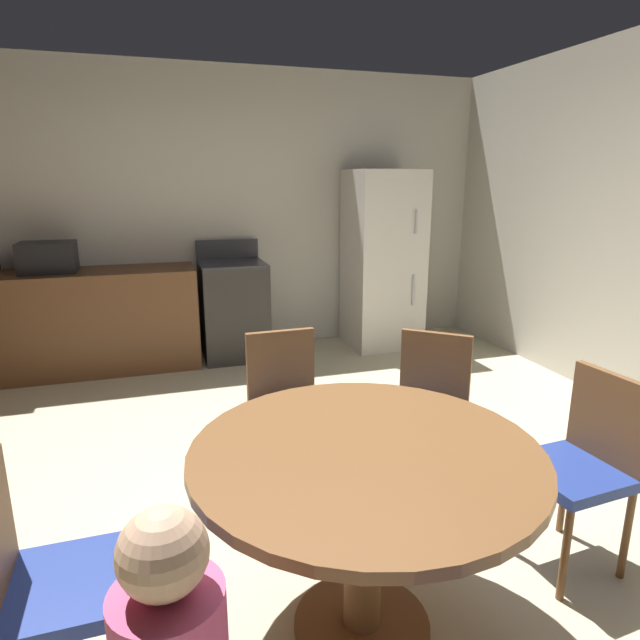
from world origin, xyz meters
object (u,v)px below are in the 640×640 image
object	(u,v)px
refrigerator	(383,260)
dining_table	(365,487)
chair_northeast	(429,404)
chair_north	(287,402)
microwave	(48,257)
chair_west	(41,578)
chair_east	(584,458)
oven_range	(234,309)

from	to	relation	value
refrigerator	dining_table	distance (m)	3.72
chair_northeast	chair_north	bearing A→B (deg)	-68.76
microwave	chair_northeast	distance (m)	3.47
microwave	chair_west	bearing A→B (deg)	-82.58
refrigerator	chair_northeast	world-z (taller)	refrigerator
microwave	chair_north	xyz separation A→B (m)	(1.48, -2.37, -0.53)
chair_west	chair_east	bearing A→B (deg)	1.82
dining_table	chair_northeast	xyz separation A→B (m)	(0.69, 0.79, -0.10)
dining_table	chair_north	world-z (taller)	chair_north
microwave	chair_west	distance (m)	3.51
dining_table	chair_north	size ratio (longest dim) A/B	1.42
oven_range	microwave	xyz separation A→B (m)	(-1.54, -0.00, 0.56)
chair_east	chair_northeast	distance (m)	0.80
microwave	refrigerator	bearing A→B (deg)	-0.94
refrigerator	chair_northeast	distance (m)	2.74
refrigerator	chair_northeast	bearing A→B (deg)	-108.41
refrigerator	chair_northeast	xyz separation A→B (m)	(-0.86, -2.58, -0.38)
chair_west	chair_east	xyz separation A→B (m)	(2.10, 0.09, 0.00)
oven_range	dining_table	world-z (taller)	oven_range
oven_range	chair_east	bearing A→B (deg)	-73.25
refrigerator	chair_east	size ratio (longest dim) A/B	2.02
chair_northeast	refrigerator	bearing A→B (deg)	-157.33
microwave	chair_north	world-z (taller)	microwave
refrigerator	microwave	distance (m)	3.06
dining_table	microwave	bearing A→B (deg)	113.68
oven_range	chair_north	bearing A→B (deg)	-91.67
oven_range	refrigerator	world-z (taller)	refrigerator
oven_range	chair_northeast	xyz separation A→B (m)	(0.65, -2.63, 0.03)
microwave	dining_table	distance (m)	3.76
chair_east	chair_north	distance (m)	1.45
chair_west	microwave	bearing A→B (deg)	96.70
chair_northeast	chair_north	xyz separation A→B (m)	(-0.72, 0.26, 0.00)
chair_west	oven_range	bearing A→B (deg)	71.59
microwave	chair_northeast	size ratio (longest dim) A/B	0.51
chair_west	chair_northeast	world-z (taller)	same
chair_west	chair_north	bearing A→B (deg)	45.35
dining_table	chair_north	xyz separation A→B (m)	(-0.03, 1.05, -0.10)
chair_northeast	dining_table	bearing A→B (deg)	0.00
chair_northeast	chair_north	distance (m)	0.76
chair_east	chair_north	xyz separation A→B (m)	(-1.08, 0.97, 0.00)
chair_east	chair_northeast	size ratio (longest dim) A/B	1.00
dining_table	chair_east	distance (m)	1.06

